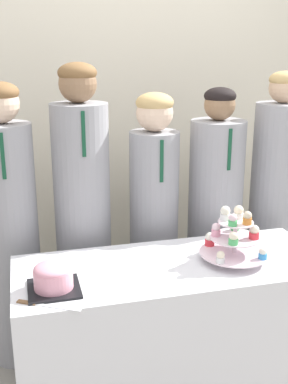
{
  "coord_description": "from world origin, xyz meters",
  "views": [
    {
      "loc": [
        -0.63,
        -1.62,
        1.65
      ],
      "look_at": [
        -0.13,
        0.31,
        1.05
      ],
      "focal_mm": 45.0,
      "sensor_mm": 36.0,
      "label": 1
    }
  ],
  "objects_px": {
    "student_0": "(11,234)",
    "student_3": "(214,222)",
    "cake_knife": "(38,304)",
    "cupcake_stand": "(235,236)",
    "round_cake": "(53,276)",
    "student_4": "(274,210)",
    "student_2": "(154,225)",
    "student_1": "(83,221)"
  },
  "relations": [
    {
      "from": "student_0",
      "to": "student_3",
      "type": "distance_m",
      "value": 1.14
    },
    {
      "from": "cake_knife",
      "to": "student_0",
      "type": "bearing_deg",
      "value": 127.68
    },
    {
      "from": "cupcake_stand",
      "to": "round_cake",
      "type": "bearing_deg",
      "value": -174.58
    },
    {
      "from": "student_0",
      "to": "cupcake_stand",
      "type": "bearing_deg",
      "value": -28.52
    },
    {
      "from": "cake_knife",
      "to": "student_4",
      "type": "bearing_deg",
      "value": 56.93
    },
    {
      "from": "student_2",
      "to": "student_4",
      "type": "distance_m",
      "value": 0.74
    },
    {
      "from": "student_2",
      "to": "student_4",
      "type": "xyz_separation_m",
      "value": [
        0.74,
        0.0,
        0.02
      ]
    },
    {
      "from": "student_0",
      "to": "student_1",
      "type": "xyz_separation_m",
      "value": [
        0.38,
        0.0,
        0.04
      ]
    },
    {
      "from": "student_1",
      "to": "student_2",
      "type": "height_order",
      "value": "student_1"
    },
    {
      "from": "cake_knife",
      "to": "cupcake_stand",
      "type": "relative_size",
      "value": 0.75
    },
    {
      "from": "cake_knife",
      "to": "student_0",
      "type": "height_order",
      "value": "student_0"
    },
    {
      "from": "student_4",
      "to": "cupcake_stand",
      "type": "bearing_deg",
      "value": -133.22
    },
    {
      "from": "student_0",
      "to": "student_3",
      "type": "relative_size",
      "value": 1.04
    },
    {
      "from": "student_4",
      "to": "student_1",
      "type": "bearing_deg",
      "value": 180.0
    },
    {
      "from": "round_cake",
      "to": "cake_knife",
      "type": "bearing_deg",
      "value": -123.44
    },
    {
      "from": "student_1",
      "to": "student_3",
      "type": "bearing_deg",
      "value": -0.0
    },
    {
      "from": "student_0",
      "to": "student_1",
      "type": "bearing_deg",
      "value": 0.0
    },
    {
      "from": "cupcake_stand",
      "to": "student_3",
      "type": "height_order",
      "value": "student_3"
    },
    {
      "from": "student_1",
      "to": "student_2",
      "type": "distance_m",
      "value": 0.4
    },
    {
      "from": "student_0",
      "to": "student_3",
      "type": "height_order",
      "value": "student_0"
    },
    {
      "from": "student_2",
      "to": "student_4",
      "type": "height_order",
      "value": "student_4"
    },
    {
      "from": "student_1",
      "to": "student_3",
      "type": "distance_m",
      "value": 0.76
    },
    {
      "from": "round_cake",
      "to": "student_0",
      "type": "height_order",
      "value": "student_0"
    },
    {
      "from": "cake_knife",
      "to": "student_4",
      "type": "height_order",
      "value": "student_4"
    },
    {
      "from": "cupcake_stand",
      "to": "student_4",
      "type": "height_order",
      "value": "student_4"
    },
    {
      "from": "cake_knife",
      "to": "student_4",
      "type": "xyz_separation_m",
      "value": [
        1.41,
        0.73,
        0.02
      ]
    },
    {
      "from": "student_3",
      "to": "student_2",
      "type": "bearing_deg",
      "value": -180.0
    },
    {
      "from": "cupcake_stand",
      "to": "student_1",
      "type": "relative_size",
      "value": 0.2
    },
    {
      "from": "round_cake",
      "to": "student_2",
      "type": "relative_size",
      "value": 0.15
    },
    {
      "from": "cupcake_stand",
      "to": "student_0",
      "type": "bearing_deg",
      "value": 151.48
    },
    {
      "from": "round_cake",
      "to": "student_4",
      "type": "distance_m",
      "value": 1.48
    },
    {
      "from": "student_0",
      "to": "student_3",
      "type": "bearing_deg",
      "value": 0.0
    },
    {
      "from": "cake_knife",
      "to": "student_0",
      "type": "distance_m",
      "value": 0.74
    },
    {
      "from": "student_3",
      "to": "student_4",
      "type": "xyz_separation_m",
      "value": [
        0.38,
        0.0,
        0.04
      ]
    },
    {
      "from": "student_0",
      "to": "student_4",
      "type": "distance_m",
      "value": 1.51
    },
    {
      "from": "student_3",
      "to": "round_cake",
      "type": "bearing_deg",
      "value": -147.1
    },
    {
      "from": "student_1",
      "to": "student_4",
      "type": "distance_m",
      "value": 1.14
    },
    {
      "from": "cake_knife",
      "to": "student_2",
      "type": "relative_size",
      "value": 0.17
    },
    {
      "from": "student_2",
      "to": "student_3",
      "type": "relative_size",
      "value": 0.99
    },
    {
      "from": "student_0",
      "to": "student_4",
      "type": "height_order",
      "value": "student_4"
    },
    {
      "from": "cupcake_stand",
      "to": "student_2",
      "type": "xyz_separation_m",
      "value": [
        -0.23,
        0.54,
        -0.12
      ]
    },
    {
      "from": "student_3",
      "to": "student_4",
      "type": "relative_size",
      "value": 0.95
    }
  ]
}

